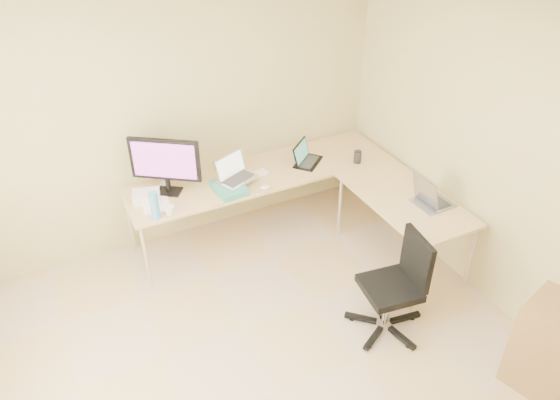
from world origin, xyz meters
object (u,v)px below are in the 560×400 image
mug (169,211)px  laptop_return (435,192)px  keyboard (250,178)px  laptop_black (308,153)px  water_bottle (155,206)px  office_chair (391,282)px  desk_main (262,203)px  cabinet (557,351)px  desk_fan (163,173)px  monitor (166,166)px  desk_return (401,230)px  laptop_center (237,169)px

mug → laptop_return: laptop_return is taller
keyboard → laptop_black: bearing=-12.4°
water_bottle → keyboard: bearing=13.2°
keyboard → office_chair: bearing=-87.0°
keyboard → desk_main: bearing=10.2°
keyboard → cabinet: keyboard is taller
desk_fan → office_chair: size_ratio=0.29×
laptop_black → office_chair: office_chair is taller
water_bottle → monitor: bearing=58.3°
water_bottle → desk_main: bearing=14.8°
desk_return → laptop_black: bearing=116.6°
monitor → office_chair: 2.18m
laptop_black → office_chair: (-0.15, -1.61, -0.33)m
monitor → cabinet: bearing=-18.6°
monitor → cabinet: size_ratio=0.85×
keyboard → desk_fan: size_ratio=1.53×
cabinet → monitor: bearing=110.7°
desk_main → office_chair: size_ratio=2.92×
office_chair → desk_fan: bearing=132.3°
laptop_black → laptop_return: laptop_return is taller
laptop_black → keyboard: (-0.65, -0.02, -0.09)m
desk_return → laptop_return: 0.54m
laptop_black → keyboard: laptop_black is taller
desk_return → keyboard: size_ratio=3.23×
laptop_black → cabinet: 2.73m
laptop_center → office_chair: (0.65, -1.54, -0.40)m
laptop_return → water_bottle: bearing=66.5°
desk_return → desk_fan: (-1.88, 1.19, 0.50)m
laptop_return → cabinet: laptop_return is taller
desk_fan → cabinet: desk_fan is taller
desk_main → water_bottle: water_bottle is taller
desk_return → mug: mug is taller
desk_return → keyboard: (-1.13, 0.93, 0.37)m
desk_return → office_chair: size_ratio=1.43×
monitor → laptop_return: bearing=3.8°
laptop_black → keyboard: 0.65m
desk_main → desk_return: same height
desk_main → laptop_return: (1.13, -1.19, 0.49)m
desk_return → cabinet: (0.10, -1.67, -0.01)m
monitor → laptop_return: size_ratio=1.74×
desk_main → office_chair: (0.35, -1.66, 0.14)m
desk_return → mug: bearing=160.5°
mug → cabinet: bearing=-48.6°
keyboard → mug: bearing=-179.5°
desk_return → mug: size_ratio=14.30×
desk_main → desk_return: size_ratio=2.04×
desk_fan → keyboard: bearing=-41.1°
water_bottle → laptop_black: bearing=8.8°
mug → laptop_black: bearing=9.5°
desk_main → laptop_black: 0.68m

